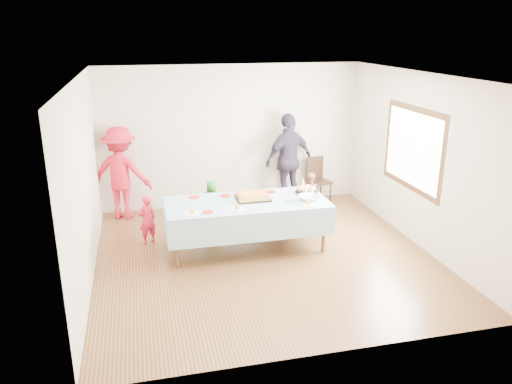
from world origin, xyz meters
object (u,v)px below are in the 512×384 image
adult_left (121,173)px  party_table (247,205)px  dining_chair (317,177)px  birthday_cake (253,197)px

adult_left → party_table: bearing=155.1°
party_table → adult_left: adult_left is taller
party_table → dining_chair: 2.70m
party_table → birthday_cake: birthday_cake is taller
birthday_cake → dining_chair: size_ratio=0.59×
party_table → birthday_cake: bearing=35.4°
party_table → adult_left: 2.66m
birthday_cake → adult_left: (-2.02, 1.77, 0.02)m
dining_chair → adult_left: adult_left is taller
dining_chair → adult_left: size_ratio=0.53×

